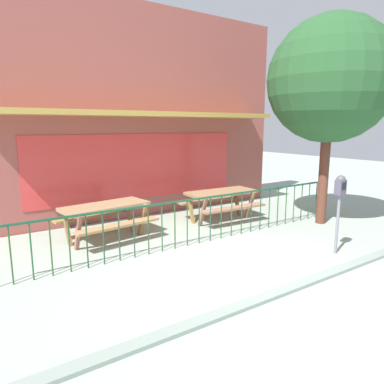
{
  "coord_description": "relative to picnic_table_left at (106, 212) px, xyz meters",
  "views": [
    {
      "loc": [
        -3.97,
        -4.07,
        2.41
      ],
      "look_at": [
        0.09,
        2.03,
        1.01
      ],
      "focal_mm": 32.69,
      "sensor_mm": 36.0,
      "label": 1
    }
  ],
  "objects": [
    {
      "name": "ground",
      "position": [
        1.52,
        -2.91,
        -0.61
      ],
      "size": [
        40.0,
        40.0,
        0.0
      ],
      "primitive_type": "plane",
      "color": "#96A698"
    },
    {
      "name": "pub_storefront",
      "position": [
        1.52,
        1.68,
        2.1
      ],
      "size": [
        8.98,
        1.43,
        5.46
      ],
      "color": "brown",
      "rests_on": "ground"
    },
    {
      "name": "patio_fence_front",
      "position": [
        1.52,
        -1.28,
        0.05
      ],
      "size": [
        7.56,
        0.04,
        0.97
      ],
      "color": "#194B32",
      "rests_on": "ground"
    },
    {
      "name": "picnic_table_left",
      "position": [
        0.0,
        0.0,
        0.0
      ],
      "size": [
        1.96,
        1.59,
        0.79
      ],
      "color": "#987552",
      "rests_on": "ground"
    },
    {
      "name": "picnic_table_right",
      "position": [
        3.01,
        -0.12,
        0.0
      ],
      "size": [
        1.85,
        1.43,
        0.79
      ],
      "color": "#936E4B",
      "rests_on": "ground"
    },
    {
      "name": "parking_meter_near",
      "position": [
        3.37,
        -3.21,
        0.56
      ],
      "size": [
        0.18,
        0.17,
        1.51
      ],
      "color": "slate",
      "rests_on": "ground"
    },
    {
      "name": "street_tree",
      "position": [
        4.96,
        -1.7,
        2.84
      ],
      "size": [
        2.93,
        2.93,
        4.92
      ],
      "color": "brown",
      "rests_on": "ground"
    },
    {
      "name": "curb_edge",
      "position": [
        1.52,
        -3.76,
        -0.61
      ],
      "size": [
        12.57,
        0.2,
        0.11
      ],
      "primitive_type": "cube",
      "color": "gray",
      "rests_on": "ground"
    }
  ]
}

